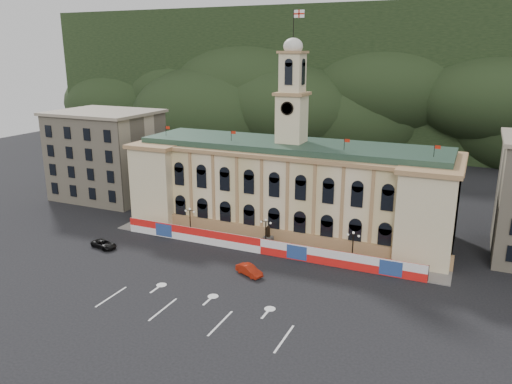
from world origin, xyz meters
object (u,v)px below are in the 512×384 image
at_px(red_sedan, 249,270).
at_px(black_suv, 104,244).
at_px(lamp_center, 266,231).
at_px(statue, 268,240).

xyz_separation_m(red_sedan, black_suv, (-25.68, -0.41, -0.08)).
height_order(red_sedan, black_suv, red_sedan).
relative_size(lamp_center, red_sedan, 1.11).
distance_m(statue, red_sedan, 10.88).
relative_size(lamp_center, black_suv, 1.04).
bearing_deg(black_suv, lamp_center, -55.34).
bearing_deg(red_sedan, lamp_center, 33.46).
height_order(statue, black_suv, statue).
distance_m(red_sedan, black_suv, 25.68).
bearing_deg(red_sedan, black_suv, 115.15).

